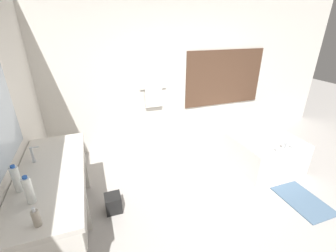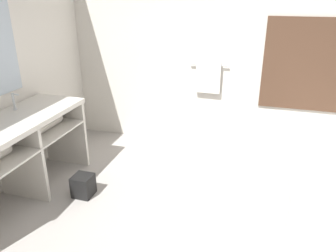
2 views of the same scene
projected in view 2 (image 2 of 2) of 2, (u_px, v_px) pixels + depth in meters
wall_back_with_blinds at (238, 50)px, 4.08m from camera, size 7.40×0.13×2.70m
vanity_counter at (19, 141)px, 3.25m from camera, size 0.62×1.63×0.88m
sink_faucet at (14, 102)px, 3.37m from camera, size 0.09×0.04×0.18m
bathtub at (336, 177)px, 3.33m from camera, size 0.99×1.86×0.63m
waste_bin at (83, 186)px, 3.47m from camera, size 0.20×0.20×0.23m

